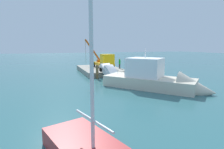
{
  "coord_description": "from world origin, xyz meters",
  "views": [
    {
      "loc": [
        27.87,
        -9.52,
        5.13
      ],
      "look_at": [
        0.82,
        0.13,
        0.5
      ],
      "focal_mm": 29.08,
      "sensor_mm": 36.0,
      "label": 1
    }
  ],
  "objects_px": {
    "crane_truck": "(104,61)",
    "moored_yacht": "(163,84)",
    "salvaged_car": "(112,75)",
    "dock_worker": "(120,63)"
  },
  "relations": [
    {
      "from": "crane_truck",
      "to": "moored_yacht",
      "type": "distance_m",
      "value": 15.83
    },
    {
      "from": "salvaged_car",
      "to": "dock_worker",
      "type": "bearing_deg",
      "value": 146.46
    },
    {
      "from": "dock_worker",
      "to": "salvaged_car",
      "type": "height_order",
      "value": "dock_worker"
    },
    {
      "from": "dock_worker",
      "to": "moored_yacht",
      "type": "distance_m",
      "value": 13.74
    },
    {
      "from": "dock_worker",
      "to": "moored_yacht",
      "type": "xyz_separation_m",
      "value": [
        13.69,
        -0.07,
        -1.19
      ]
    },
    {
      "from": "moored_yacht",
      "to": "dock_worker",
      "type": "bearing_deg",
      "value": 179.69
    },
    {
      "from": "salvaged_car",
      "to": "moored_yacht",
      "type": "relative_size",
      "value": 0.36
    },
    {
      "from": "salvaged_car",
      "to": "moored_yacht",
      "type": "height_order",
      "value": "moored_yacht"
    },
    {
      "from": "crane_truck",
      "to": "dock_worker",
      "type": "xyz_separation_m",
      "value": [
        1.88,
        2.47,
        -0.35
      ]
    },
    {
      "from": "crane_truck",
      "to": "salvaged_car",
      "type": "height_order",
      "value": "crane_truck"
    }
  ]
}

